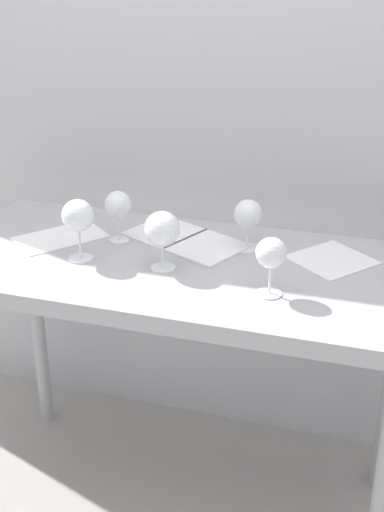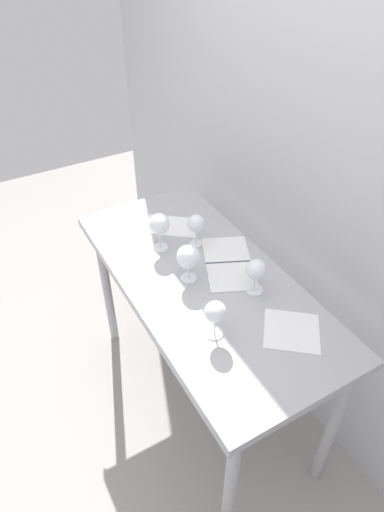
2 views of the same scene
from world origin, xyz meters
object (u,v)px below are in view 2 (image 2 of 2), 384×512
(wine_glass_near_center, at_px, (188,257))
(tasting_sheet_upper, at_px, (292,331))
(wine_glass_near_left, at_px, (159,225))
(tasting_sheet_lower, at_px, (172,226))
(wine_glass_far_right, at_px, (256,270))
(wine_glass_far_left, at_px, (196,224))
(wine_glass_near_right, at_px, (215,313))
(open_notebook, at_px, (229,263))

(wine_glass_near_center, height_order, tasting_sheet_upper, wine_glass_near_center)
(wine_glass_near_left, xyz_separation_m, tasting_sheet_upper, (0.70, 0.20, -0.13))
(tasting_sheet_lower, bearing_deg, wine_glass_far_right, 47.44)
(wine_glass_far_left, relative_size, wine_glass_near_right, 1.00)
(wine_glass_near_left, xyz_separation_m, wine_glass_far_right, (0.44, 0.21, -0.02))
(wine_glass_far_left, xyz_separation_m, tasting_sheet_lower, (-0.18, -0.03, -0.11))
(wine_glass_far_right, bearing_deg, tasting_sheet_upper, -1.78)
(tasting_sheet_lower, bearing_deg, wine_glass_far_left, 48.95)
(wine_glass_far_left, xyz_separation_m, tasting_sheet_upper, (0.64, 0.05, -0.11))
(wine_glass_far_right, xyz_separation_m, open_notebook, (-0.19, 0.00, -0.10))
(wine_glass_near_right, distance_m, wine_glass_near_left, 0.57)
(wine_glass_near_right, distance_m, wine_glass_far_right, 0.29)
(wine_glass_far_left, xyz_separation_m, wine_glass_near_left, (-0.06, -0.16, 0.02))
(wine_glass_far_right, bearing_deg, wine_glass_near_right, -65.74)
(wine_glass_near_left, xyz_separation_m, wine_glass_near_center, (0.25, 0.01, -0.01))
(wine_glass_far_right, bearing_deg, wine_glass_near_left, -154.58)
(wine_glass_far_left, bearing_deg, wine_glass_near_center, -37.46)
(wine_glass_near_center, xyz_separation_m, open_notebook, (0.00, 0.20, -0.11))
(wine_glass_near_left, distance_m, tasting_sheet_upper, 0.74)
(wine_glass_far_left, xyz_separation_m, wine_glass_far_right, (0.39, 0.05, -0.01))
(wine_glass_near_left, xyz_separation_m, tasting_sheet_lower, (-0.13, 0.12, -0.13))
(tasting_sheet_upper, bearing_deg, open_notebook, -142.12)
(wine_glass_near_right, relative_size, tasting_sheet_lower, 0.60)
(wine_glass_far_right, height_order, tasting_sheet_lower, wine_glass_far_right)
(wine_glass_near_right, height_order, wine_glass_near_left, wine_glass_near_left)
(wine_glass_near_left, height_order, wine_glass_far_right, wine_glass_near_left)
(wine_glass_far_right, height_order, wine_glass_near_center, wine_glass_near_center)
(tasting_sheet_upper, bearing_deg, wine_glass_far_left, -136.82)
(wine_glass_far_left, distance_m, wine_glass_near_right, 0.55)
(wine_glass_near_center, bearing_deg, open_notebook, 89.37)
(wine_glass_near_right, xyz_separation_m, wine_glass_near_center, (-0.32, 0.07, 0.00))
(wine_glass_near_center, height_order, open_notebook, wine_glass_near_center)
(wine_glass_far_left, bearing_deg, wine_glass_near_right, -22.85)
(wine_glass_near_left, distance_m, open_notebook, 0.35)
(wine_glass_far_left, height_order, open_notebook, wine_glass_far_left)
(wine_glass_near_right, xyz_separation_m, wine_glass_far_right, (-0.12, 0.27, -0.01))
(open_notebook, relative_size, tasting_sheet_upper, 2.04)
(wine_glass_far_right, relative_size, wine_glass_near_center, 0.91)
(wine_glass_near_left, bearing_deg, wine_glass_far_right, 25.42)
(open_notebook, bearing_deg, wine_glass_far_left, -139.62)
(wine_glass_far_right, xyz_separation_m, wine_glass_near_center, (-0.20, -0.20, 0.01))
(wine_glass_near_left, distance_m, wine_glass_near_center, 0.25)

